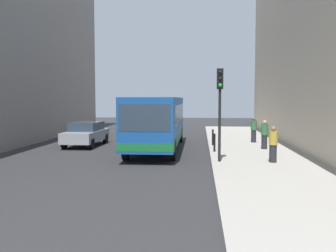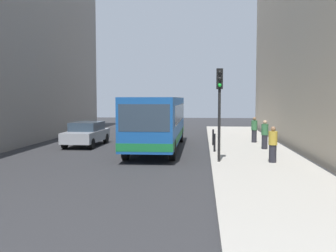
# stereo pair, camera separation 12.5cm
# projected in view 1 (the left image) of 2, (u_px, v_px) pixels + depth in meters

# --- Properties ---
(ground_plane) EXTENTS (80.00, 80.00, 0.00)m
(ground_plane) POSITION_uv_depth(u_px,v_px,m) (145.00, 158.00, 19.11)
(ground_plane) COLOR #2D2D30
(sidewalk) EXTENTS (4.40, 40.00, 0.15)m
(sidewalk) POSITION_uv_depth(u_px,v_px,m) (256.00, 158.00, 18.66)
(sidewalk) COLOR #ADA89E
(sidewalk) RESTS_ON ground
(bus) EXTENTS (2.60, 11.04, 3.00)m
(bus) POSITION_uv_depth(u_px,v_px,m) (158.00, 120.00, 22.34)
(bus) COLOR #19519E
(bus) RESTS_ON ground
(car_beside_bus) EXTENTS (1.95, 4.44, 1.48)m
(car_beside_bus) POSITION_uv_depth(u_px,v_px,m) (86.00, 133.00, 23.98)
(car_beside_bus) COLOR #A5A8AD
(car_beside_bus) RESTS_ON ground
(traffic_light) EXTENTS (0.28, 0.33, 4.10)m
(traffic_light) POSITION_uv_depth(u_px,v_px,m) (220.00, 97.00, 16.96)
(traffic_light) COLOR black
(traffic_light) RESTS_ON sidewalk
(bollard_near) EXTENTS (0.11, 0.11, 0.95)m
(bollard_near) POSITION_uv_depth(u_px,v_px,m) (214.00, 143.00, 20.35)
(bollard_near) COLOR black
(bollard_near) RESTS_ON sidewalk
(bollard_mid) EXTENTS (0.11, 0.11, 0.95)m
(bollard_mid) POSITION_uv_depth(u_px,v_px,m) (213.00, 137.00, 23.16)
(bollard_mid) COLOR black
(bollard_mid) RESTS_ON sidewalk
(pedestrian_near_signal) EXTENTS (0.38, 0.38, 1.58)m
(pedestrian_near_signal) POSITION_uv_depth(u_px,v_px,m) (273.00, 145.00, 16.90)
(pedestrian_near_signal) COLOR #26262D
(pedestrian_near_signal) RESTS_ON sidewalk
(pedestrian_mid_sidewalk) EXTENTS (0.38, 0.38, 1.60)m
(pedestrian_mid_sidewalk) POSITION_uv_depth(u_px,v_px,m) (264.00, 135.00, 21.40)
(pedestrian_mid_sidewalk) COLOR #26262D
(pedestrian_mid_sidewalk) RESTS_ON sidewalk
(pedestrian_far_sidewalk) EXTENTS (0.38, 0.38, 1.62)m
(pedestrian_far_sidewalk) POSITION_uv_depth(u_px,v_px,m) (254.00, 130.00, 24.63)
(pedestrian_far_sidewalk) COLOR #26262D
(pedestrian_far_sidewalk) RESTS_ON sidewalk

